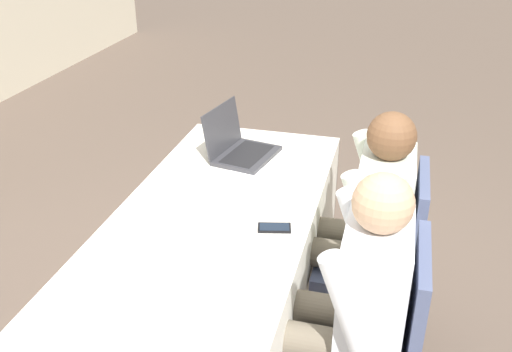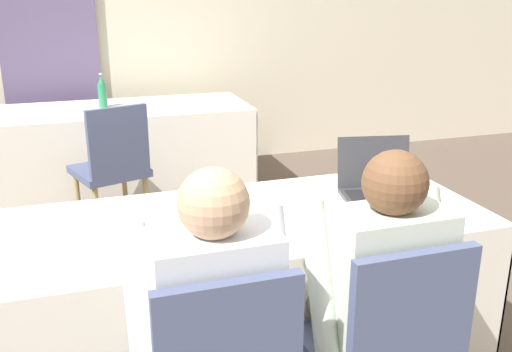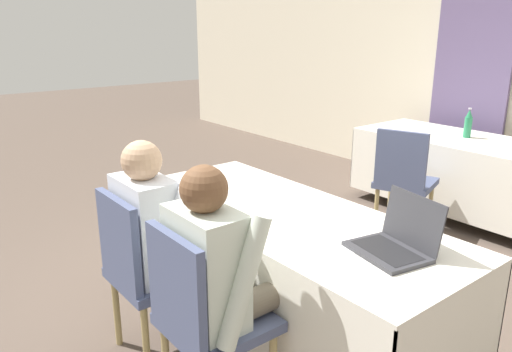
# 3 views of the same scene
# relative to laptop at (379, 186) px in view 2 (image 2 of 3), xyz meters

# --- Properties ---
(wall_back) EXTENTS (12.00, 0.06, 2.70)m
(wall_back) POSITION_rel_laptop_xyz_m (-0.67, 3.19, 0.58)
(wall_back) COLOR beige
(wall_back) RESTS_ON ground_plane
(curtain_panel) EXTENTS (0.81, 0.04, 2.65)m
(curtain_panel) POSITION_rel_laptop_xyz_m (-1.44, 3.13, 0.55)
(curtain_panel) COLOR slate
(curtain_panel) RESTS_ON ground_plane
(conference_table_near) EXTENTS (2.08, 0.84, 0.72)m
(conference_table_near) POSITION_rel_laptop_xyz_m (-0.67, -0.05, -0.21)
(conference_table_near) COLOR white
(conference_table_near) RESTS_ON ground_plane
(conference_table_far) EXTENTS (2.08, 0.84, 0.72)m
(conference_table_far) POSITION_rel_laptop_xyz_m (-0.96, 2.44, -0.21)
(conference_table_far) COLOR white
(conference_table_far) RESTS_ON ground_plane
(laptop) EXTENTS (0.39, 0.35, 0.25)m
(laptop) POSITION_rel_laptop_xyz_m (0.00, 0.00, 0.00)
(laptop) COLOR #333338
(laptop) RESTS_ON conference_table_near
(cell_phone) EXTENTS (0.10, 0.15, 0.01)m
(cell_phone) POSITION_rel_laptop_xyz_m (-0.64, -0.33, -0.04)
(cell_phone) COLOR black
(cell_phone) RESTS_ON conference_table_near
(paper_beside_laptop) EXTENTS (0.22, 0.31, 0.00)m
(paper_beside_laptop) POSITION_rel_laptop_xyz_m (-1.26, -0.03, -0.05)
(paper_beside_laptop) COLOR white
(paper_beside_laptop) RESTS_ON conference_table_near
(paper_centre_table) EXTENTS (0.32, 0.36, 0.00)m
(paper_centre_table) POSITION_rel_laptop_xyz_m (-0.22, -0.14, -0.05)
(paper_centre_table) COLOR white
(paper_centre_table) RESTS_ON conference_table_near
(water_bottle) EXTENTS (0.07, 0.07, 0.27)m
(water_bottle) POSITION_rel_laptop_xyz_m (-1.06, 2.50, 0.07)
(water_bottle) COLOR #288456
(water_bottle) RESTS_ON conference_table_far
(chair_near_right) EXTENTS (0.44, 0.44, 0.92)m
(chair_near_right) POSITION_rel_laptop_xyz_m (-0.39, -0.78, -0.26)
(chair_near_right) COLOR tan
(chair_near_right) RESTS_ON ground_plane
(chair_far_spare) EXTENTS (0.56, 0.56, 0.92)m
(chair_far_spare) POSITION_rel_laptop_xyz_m (-1.08, 1.60, -0.26)
(chair_far_spare) COLOR tan
(chair_far_spare) RESTS_ON ground_plane
(person_checkered_shirt) EXTENTS (0.50, 0.52, 1.18)m
(person_checkered_shirt) POSITION_rel_laptop_xyz_m (-0.95, -0.67, -0.10)
(person_checkered_shirt) COLOR #665B4C
(person_checkered_shirt) RESTS_ON ground_plane
(person_white_shirt) EXTENTS (0.50, 0.52, 1.18)m
(person_white_shirt) POSITION_rel_laptop_xyz_m (-0.39, -0.67, -0.10)
(person_white_shirt) COLOR #665B4C
(person_white_shirt) RESTS_ON ground_plane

